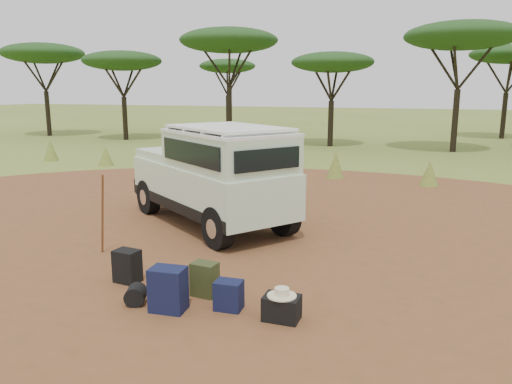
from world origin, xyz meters
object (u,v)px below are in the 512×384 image
(safari_vehicle, at_px, (214,177))
(backpack_olive, at_px, (205,279))
(walking_staff, at_px, (103,215))
(backpack_black, at_px, (127,266))
(duffel_navy, at_px, (229,295))
(hard_case, at_px, (282,308))
(backpack_navy, at_px, (168,290))

(safari_vehicle, bearing_deg, backpack_olive, -31.88)
(walking_staff, xyz_separation_m, backpack_olive, (2.51, -1.07, -0.50))
(backpack_black, relative_size, duffel_navy, 1.27)
(backpack_black, bearing_deg, duffel_navy, -5.22)
(walking_staff, distance_m, hard_case, 4.10)
(walking_staff, bearing_deg, hard_case, -75.42)
(walking_staff, bearing_deg, backpack_olive, -77.57)
(safari_vehicle, xyz_separation_m, backpack_black, (0.08, -3.52, -0.81))
(backpack_navy, bearing_deg, safari_vehicle, 101.34)
(backpack_olive, bearing_deg, hard_case, -10.81)
(backpack_navy, xyz_separation_m, backpack_olive, (0.25, 0.62, -0.05))
(backpack_black, xyz_separation_m, backpack_olive, (1.36, -0.08, -0.01))
(backpack_navy, bearing_deg, backpack_olive, 63.51)
(backpack_black, xyz_separation_m, hard_case, (2.65, -0.46, -0.10))
(safari_vehicle, relative_size, backpack_black, 9.00)
(backpack_black, bearing_deg, walking_staff, 145.72)
(safari_vehicle, distance_m, hard_case, 4.91)
(safari_vehicle, bearing_deg, backpack_black, -52.44)
(duffel_navy, bearing_deg, safari_vehicle, 113.51)
(backpack_black, distance_m, duffel_navy, 1.91)
(safari_vehicle, height_order, duffel_navy, safari_vehicle)
(backpack_black, bearing_deg, safari_vehicle, 98.02)
(backpack_black, relative_size, backpack_olive, 1.03)
(duffel_navy, bearing_deg, walking_staff, 152.28)
(backpack_navy, distance_m, duffel_navy, 0.83)
(safari_vehicle, bearing_deg, walking_staff, -76.55)
(backpack_black, distance_m, hard_case, 2.69)
(backpack_navy, distance_m, hard_case, 1.56)
(duffel_navy, distance_m, hard_case, 0.78)
(walking_staff, bearing_deg, backpack_black, -95.45)
(walking_staff, height_order, hard_case, walking_staff)
(backpack_olive, bearing_deg, safari_vehicle, 117.61)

